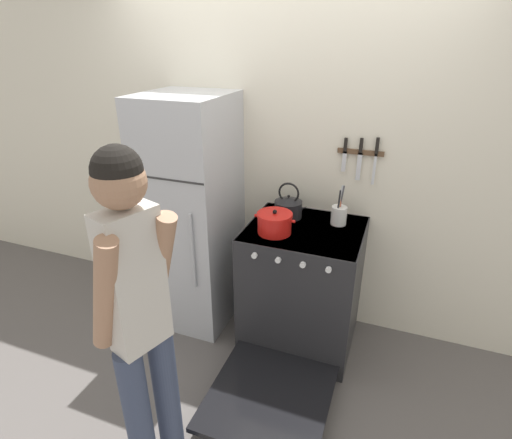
# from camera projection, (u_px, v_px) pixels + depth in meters

# --- Properties ---
(ground_plane) EXTENTS (14.00, 14.00, 0.00)m
(ground_plane) POSITION_uv_depth(u_px,v_px,m) (276.00, 303.00, 3.48)
(ground_plane) COLOR #5B5654
(wall_back) EXTENTS (10.00, 0.06, 2.55)m
(wall_back) POSITION_uv_depth(u_px,v_px,m) (281.00, 160.00, 2.97)
(wall_back) COLOR silver
(wall_back) RESTS_ON ground_plane
(refrigerator) EXTENTS (0.60, 0.68, 1.77)m
(refrigerator) POSITION_uv_depth(u_px,v_px,m) (192.00, 215.00, 3.02)
(refrigerator) COLOR #B7BABF
(refrigerator) RESTS_ON ground_plane
(stove_range) EXTENTS (0.78, 1.44, 0.94)m
(stove_range) POSITION_uv_depth(u_px,v_px,m) (301.00, 289.00, 2.87)
(stove_range) COLOR #232326
(stove_range) RESTS_ON ground_plane
(dutch_oven_pot) EXTENTS (0.28, 0.23, 0.16)m
(dutch_oven_pot) POSITION_uv_depth(u_px,v_px,m) (275.00, 223.00, 2.61)
(dutch_oven_pot) COLOR red
(dutch_oven_pot) RESTS_ON stove_range
(tea_kettle) EXTENTS (0.25, 0.20, 0.26)m
(tea_kettle) POSITION_uv_depth(u_px,v_px,m) (288.00, 207.00, 2.84)
(tea_kettle) COLOR black
(tea_kettle) RESTS_ON stove_range
(utensil_jar) EXTENTS (0.11, 0.11, 0.28)m
(utensil_jar) POSITION_uv_depth(u_px,v_px,m) (339.00, 215.00, 2.73)
(utensil_jar) COLOR silver
(utensil_jar) RESTS_ON stove_range
(person) EXTENTS (0.36, 0.42, 1.77)m
(person) POSITION_uv_depth(u_px,v_px,m) (139.00, 316.00, 1.74)
(person) COLOR #38425B
(person) RESTS_ON ground_plane
(wall_knife_strip) EXTENTS (0.31, 0.03, 0.33)m
(wall_knife_strip) POSITION_uv_depth(u_px,v_px,m) (361.00, 152.00, 2.69)
(wall_knife_strip) COLOR brown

